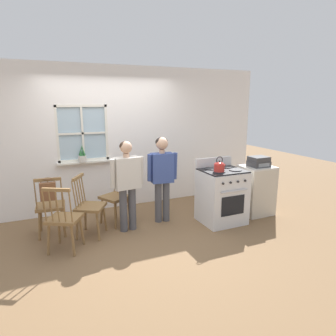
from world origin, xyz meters
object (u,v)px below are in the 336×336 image
(stove, at_px, (222,195))
(chair_center_cluster, at_px, (89,207))
(stereo, at_px, (259,162))
(chair_near_wall, at_px, (64,220))
(potted_plant, at_px, (82,156))
(person_teen_center, at_px, (162,171))
(person_elderly_left, at_px, (127,178))
(chair_by_window, at_px, (51,207))
(handbag, at_px, (48,191))
(kettle, at_px, (219,166))
(chair_near_stove, at_px, (116,197))
(side_counter, at_px, (256,190))

(stove, bearing_deg, chair_center_cluster, 170.21)
(chair_center_cluster, distance_m, stereo, 3.03)
(chair_near_wall, xyz_separation_m, chair_center_cluster, (0.41, 0.36, 0.00))
(potted_plant, xyz_separation_m, stereo, (2.88, -1.36, -0.09))
(potted_plant, bearing_deg, person_teen_center, -40.34)
(person_elderly_left, bearing_deg, stereo, -13.08)
(stove, bearing_deg, person_teen_center, 154.96)
(chair_center_cluster, height_order, person_elderly_left, person_elderly_left)
(chair_by_window, distance_m, potted_plant, 1.18)
(handbag, bearing_deg, chair_by_window, 84.83)
(stove, bearing_deg, kettle, -140.34)
(person_teen_center, distance_m, stove, 1.10)
(chair_near_stove, height_order, person_teen_center, person_teen_center)
(person_elderly_left, bearing_deg, stove, -18.02)
(handbag, distance_m, side_counter, 3.56)
(chair_near_wall, bearing_deg, handbag, -38.08)
(stereo, bearing_deg, stove, -176.48)
(chair_center_cluster, relative_size, stove, 0.88)
(potted_plant, bearing_deg, chair_near_stove, -60.24)
(person_teen_center, relative_size, kettle, 5.94)
(person_elderly_left, bearing_deg, handbag, 169.41)
(person_elderly_left, xyz_separation_m, handbag, (-1.16, 0.08, -0.09))
(person_elderly_left, height_order, person_teen_center, person_teen_center)
(chair_near_stove, distance_m, stereo, 2.60)
(potted_plant, relative_size, stereo, 0.95)
(potted_plant, bearing_deg, handbag, -122.45)
(chair_center_cluster, xyz_separation_m, stereo, (2.97, -0.32, 0.53))
(chair_near_wall, distance_m, kettle, 2.48)
(kettle, height_order, side_counter, kettle)
(potted_plant, height_order, stereo, potted_plant)
(chair_center_cluster, relative_size, handbag, 3.11)
(person_elderly_left, relative_size, stereo, 4.27)
(person_teen_center, relative_size, handbag, 4.78)
(handbag, relative_size, stereo, 0.90)
(person_teen_center, xyz_separation_m, stove, (0.92, -0.43, -0.42))
(kettle, xyz_separation_m, stereo, (0.96, 0.18, -0.04))
(person_elderly_left, height_order, handbag, person_elderly_left)
(stove, relative_size, handbag, 3.53)
(chair_near_stove, distance_m, handbag, 1.15)
(stove, height_order, stereo, stove)
(kettle, relative_size, handbag, 0.80)
(kettle, bearing_deg, chair_near_wall, 176.56)
(chair_center_cluster, distance_m, person_teen_center, 1.32)
(chair_by_window, bearing_deg, chair_near_stove, -171.39)
(person_elderly_left, relative_size, potted_plant, 4.49)
(kettle, xyz_separation_m, side_counter, (0.96, 0.20, -0.57))
(potted_plant, bearing_deg, stereo, -25.34)
(person_elderly_left, bearing_deg, person_teen_center, 3.55)
(person_elderly_left, distance_m, kettle, 1.49)
(chair_near_wall, xyz_separation_m, potted_plant, (0.49, 1.40, 0.62))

